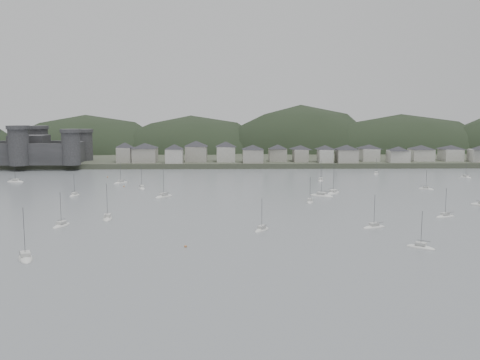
{
  "coord_description": "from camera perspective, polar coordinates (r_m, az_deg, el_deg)",
  "views": [
    {
      "loc": [
        -4.99,
        -134.1,
        33.08
      ],
      "look_at": [
        0.0,
        75.0,
        6.0
      ],
      "focal_mm": 40.16,
      "sensor_mm": 36.0,
      "label": 1
    }
  ],
  "objects": [
    {
      "name": "forested_ridge",
      "position": [
        406.05,
        0.03,
        1.1
      ],
      "size": [
        851.55,
        103.94,
        102.57
      ],
      "color": "black",
      "rests_on": "ground"
    },
    {
      "name": "moored_fleet",
      "position": [
        198.6,
        -0.69,
        -2.16
      ],
      "size": [
        249.36,
        167.2,
        13.12
      ],
      "color": "silver",
      "rests_on": "ground"
    },
    {
      "name": "far_shore_land",
      "position": [
        430.29,
        -0.7,
        3.17
      ],
      "size": [
        900.0,
        250.0,
        3.0
      ],
      "primitive_type": "cube",
      "color": "#383D2D",
      "rests_on": "ground"
    },
    {
      "name": "castle",
      "position": [
        335.04,
        -21.47,
        3.08
      ],
      "size": [
        66.0,
        43.0,
        20.0
      ],
      "color": "#2D2D30",
      "rests_on": "far_shore_land"
    },
    {
      "name": "mooring_buoys",
      "position": [
        208.33,
        -3.29,
        -1.73
      ],
      "size": [
        178.95,
        140.09,
        0.7
      ],
      "color": "#B76F3D",
      "rests_on": "ground"
    },
    {
      "name": "waterfront_town",
      "position": [
        323.19,
        8.55,
        2.96
      ],
      "size": [
        451.48,
        28.46,
        12.92
      ],
      "color": "gray",
      "rests_on": "far_shore_land"
    },
    {
      "name": "ground",
      "position": [
        138.21,
        0.75,
        -6.47
      ],
      "size": [
        900.0,
        900.0,
        0.0
      ],
      "primitive_type": "plane",
      "color": "slate",
      "rests_on": "ground"
    }
  ]
}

